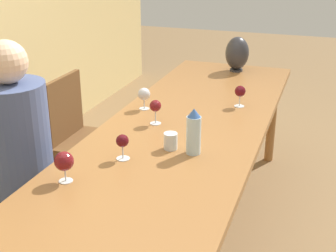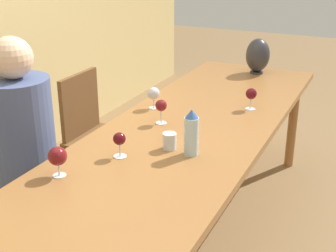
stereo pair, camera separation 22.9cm
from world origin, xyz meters
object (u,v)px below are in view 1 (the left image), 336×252
at_px(vase, 237,53).
at_px(wine_glass_2, 155,107).
at_px(wine_glass_3, 64,162).
at_px(wine_glass_1, 240,92).
at_px(chair_near, 12,192).
at_px(water_bottle, 194,132).
at_px(person_near, 21,159).
at_px(water_tumbler, 171,141).
at_px(wine_glass_4, 144,94).
at_px(wine_glass_0, 122,142).
at_px(chair_far, 85,137).

bearing_deg(vase, wine_glass_2, 170.85).
height_order(wine_glass_2, wine_glass_3, wine_glass_2).
distance_m(wine_glass_1, chair_near, 1.42).
relative_size(water_bottle, wine_glass_1, 1.74).
distance_m(vase, chair_near, 1.97).
bearing_deg(person_near, water_bottle, -75.54).
distance_m(water_bottle, vase, 1.54).
xyz_separation_m(vase, chair_near, (-1.75, 0.81, -0.41)).
relative_size(water_tumbler, wine_glass_4, 0.62).
bearing_deg(wine_glass_0, wine_glass_1, -22.21).
xyz_separation_m(water_tumbler, vase, (1.53, -0.01, 0.10)).
height_order(chair_near, chair_far, same).
bearing_deg(person_near, wine_glass_4, -27.82).
bearing_deg(wine_glass_1, chair_far, 100.13).
height_order(water_tumbler, chair_far, chair_far).
xyz_separation_m(wine_glass_1, wine_glass_2, (-0.44, 0.38, 0.01)).
bearing_deg(water_tumbler, water_bottle, -95.68).
distance_m(water_tumbler, wine_glass_1, 0.75).
xyz_separation_m(wine_glass_1, chair_near, (-0.95, 0.99, -0.36)).
xyz_separation_m(wine_glass_1, person_near, (-0.95, 0.91, -0.16)).
bearing_deg(wine_glass_4, wine_glass_1, -66.22).
relative_size(water_tumbler, vase, 0.31).
bearing_deg(vase, wine_glass_1, -167.11).
xyz_separation_m(water_bottle, person_near, (-0.21, 0.83, -0.18)).
bearing_deg(chair_near, water_tumbler, -74.07).
relative_size(vase, chair_far, 0.30).
bearing_deg(wine_glass_1, wine_glass_4, 113.78).
xyz_separation_m(wine_glass_1, wine_glass_3, (-1.18, 0.51, -0.00)).
bearing_deg(wine_glass_3, wine_glass_0, -26.66).
distance_m(wine_glass_2, chair_far, 0.76).
xyz_separation_m(vase, chair_far, (-0.98, 0.81, -0.41)).
xyz_separation_m(water_tumbler, wine_glass_0, (-0.18, 0.17, 0.05)).
bearing_deg(wine_glass_2, person_near, 134.28).
height_order(vase, wine_glass_0, vase).
bearing_deg(chair_far, water_bottle, -121.49).
relative_size(water_tumbler, person_near, 0.06).
distance_m(wine_glass_2, wine_glass_3, 0.76).
distance_m(wine_glass_3, chair_near, 0.64).
bearing_deg(water_tumbler, wine_glass_3, 145.64).
distance_m(water_tumbler, vase, 1.53).
bearing_deg(wine_glass_2, wine_glass_4, 36.43).
bearing_deg(water_tumbler, vase, -0.46).
xyz_separation_m(wine_glass_2, wine_glass_4, (0.20, 0.15, -0.01)).
bearing_deg(water_tumbler, chair_far, 55.42).
height_order(wine_glass_1, person_near, person_near).
height_order(wine_glass_3, chair_near, wine_glass_3).
height_order(wine_glass_0, wine_glass_1, wine_glass_1).
relative_size(vase, chair_near, 0.30).
bearing_deg(wine_glass_1, wine_glass_3, 156.72).
distance_m(wine_glass_2, wine_glass_4, 0.25).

